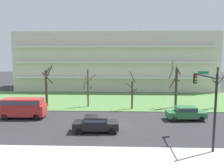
# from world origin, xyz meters

# --- Properties ---
(ground) EXTENTS (160.00, 160.00, 0.00)m
(ground) POSITION_xyz_m (0.00, 0.00, 0.00)
(ground) COLOR #2D2D30
(sidewalk_curb_near) EXTENTS (80.00, 4.00, 0.15)m
(sidewalk_curb_near) POSITION_xyz_m (0.00, -8.00, 0.07)
(sidewalk_curb_near) COLOR #BCB7AD
(sidewalk_curb_near) RESTS_ON ground
(grass_lawn_strip) EXTENTS (80.00, 16.00, 0.08)m
(grass_lawn_strip) POSITION_xyz_m (0.00, 14.00, 0.04)
(grass_lawn_strip) COLOR #547F42
(grass_lawn_strip) RESTS_ON ground
(apartment_building) EXTENTS (41.88, 13.55, 12.21)m
(apartment_building) POSITION_xyz_m (0.00, 28.30, 6.11)
(apartment_building) COLOR beige
(apartment_building) RESTS_ON ground
(tree_far_left) EXTENTS (1.36, 2.14, 6.16)m
(tree_far_left) POSITION_xyz_m (-9.56, 8.71, 3.05)
(tree_far_left) COLOR #423023
(tree_far_left) RESTS_ON ground
(tree_left) EXTENTS (1.66, 1.53, 5.47)m
(tree_left) POSITION_xyz_m (-3.54, 8.68, 2.87)
(tree_left) COLOR brown
(tree_left) RESTS_ON ground
(tree_center) EXTENTS (1.73, 1.75, 5.35)m
(tree_center) POSITION_xyz_m (2.74, 7.51, 2.28)
(tree_center) COLOR #423023
(tree_center) RESTS_ON ground
(tree_right) EXTENTS (1.68, 1.68, 6.60)m
(tree_right) POSITION_xyz_m (8.97, 8.82, 3.28)
(tree_right) COLOR #423023
(tree_right) RESTS_ON ground
(tree_far_right) EXTENTS (1.56, 1.54, 5.86)m
(tree_far_right) POSITION_xyz_m (14.58, 8.39, 3.05)
(tree_far_right) COLOR #423023
(tree_far_right) RESTS_ON ground
(sedan_green_near_left) EXTENTS (4.48, 2.01, 1.57)m
(sedan_green_near_left) POSITION_xyz_m (8.72, 2.50, 0.87)
(sedan_green_near_left) COLOR #2D6B3D
(sedan_green_near_left) RESTS_ON ground
(sedan_black_center_left) EXTENTS (4.47, 1.97, 1.57)m
(sedan_black_center_left) POSITION_xyz_m (-1.22, -2.00, 0.87)
(sedan_black_center_left) COLOR black
(sedan_black_center_left) RESTS_ON ground
(van_red_center_right) EXTENTS (5.25, 2.13, 2.36)m
(van_red_center_right) POSITION_xyz_m (-10.42, 2.50, 1.40)
(van_red_center_right) COLOR #B22828
(van_red_center_right) RESTS_ON ground
(traffic_signal_mast) EXTENTS (0.90, 5.29, 6.13)m
(traffic_signal_mast) POSITION_xyz_m (8.25, -4.80, 4.21)
(traffic_signal_mast) COLOR black
(traffic_signal_mast) RESTS_ON ground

